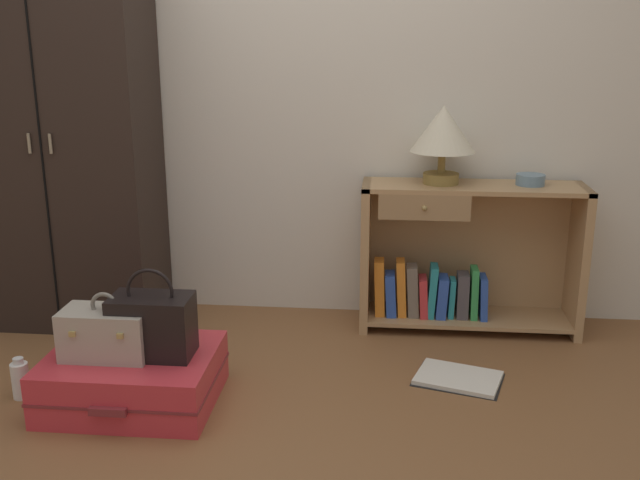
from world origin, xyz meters
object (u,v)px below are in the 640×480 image
wardrobe (63,136)px  train_case (106,333)px  bowl (530,180)px  suitcase_large (133,378)px  open_book_on_floor (458,378)px  bottle (20,379)px  bookshelf (459,261)px  handbag (152,325)px  table_lamp (443,132)px

wardrobe → train_case: size_ratio=5.60×
bowl → suitcase_large: 2.00m
wardrobe → open_book_on_floor: (1.89, -0.52, -0.93)m
bottle → open_book_on_floor: bottle is taller
bowl → train_case: bowl is taller
bookshelf → bottle: (-1.81, -0.92, -0.26)m
wardrobe → bottle: size_ratio=10.89×
bowl → train_case: 2.03m
wardrobe → suitcase_large: bearing=-55.0°
train_case → handbag: size_ratio=0.94×
train_case → open_book_on_floor: train_case is taller
table_lamp → open_book_on_floor: 1.14m
wardrobe → bottle: wardrobe is taller
bottle → bowl: bearing=23.6°
table_lamp → suitcase_large: bearing=-143.6°
wardrobe → bookshelf: (1.93, 0.08, -0.60)m
bookshelf → handbag: bearing=-143.8°
train_case → open_book_on_floor: (1.39, 0.34, -0.30)m
bowl → suitcase_large: bowl is taller
wardrobe → bowl: 2.25m
wardrobe → open_book_on_floor: bearing=-15.4°
train_case → bottle: train_case is taller
handbag → open_book_on_floor: (1.21, 0.31, -0.33)m
wardrobe → handbag: 1.23m
train_case → handbag: bearing=9.5°
wardrobe → bowl: bearing=2.2°
train_case → handbag: (0.17, 0.03, 0.03)m
train_case → handbag: handbag is taller
bottle → suitcase_large: bearing=1.1°
bookshelf → train_case: (-1.42, -0.94, -0.03)m
table_lamp → wardrobe: bearing=-177.5°
table_lamp → bowl: size_ratio=2.74×
table_lamp → train_case: size_ratio=1.10×
table_lamp → open_book_on_floor: (0.07, -0.60, -0.96)m
handbag → bottle: handbag is taller
bowl → open_book_on_floor: 1.02m
train_case → wardrobe: bearing=120.2°
wardrobe → bookshelf: bearing=2.3°
bookshelf → suitcase_large: (-1.34, -0.91, -0.24)m
bookshelf → table_lamp: (-0.11, 0.00, 0.63)m
bookshelf → open_book_on_floor: bearing=-93.6°
wardrobe → handbag: bearing=-51.0°
suitcase_large → handbag: bearing=-1.8°
bowl → train_case: (-1.74, -0.95, -0.44)m
table_lamp → bottle: bearing=-151.6°
bookshelf → handbag: 1.55m
bowl → suitcase_large: size_ratio=0.20×
bowl → bottle: (-2.12, -0.93, -0.67)m
train_case → bottle: size_ratio=1.94×
table_lamp → handbag: table_lamp is taller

